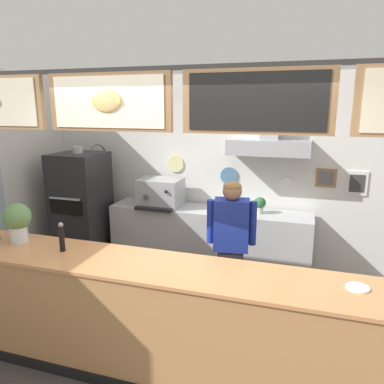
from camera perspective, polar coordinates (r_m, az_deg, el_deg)
name	(u,v)px	position (r m, az deg, el deg)	size (l,w,h in m)	color
ground_plane	(181,352)	(3.91, -1.71, -23.55)	(6.79, 6.79, 0.00)	#3F3A38
back_wall_assembly	(231,168)	(5.18, 6.03, 3.77)	(5.66, 2.37, 2.80)	gray
service_counter	(169,322)	(3.38, -3.57, -19.47)	(5.05, 0.66, 1.03)	#B77F4C
back_prep_counter	(208,241)	(5.28, 2.55, -7.64)	(2.82, 0.56, 0.93)	#B7BABF
pizza_oven	(82,210)	(5.66, -16.74, -2.68)	(0.68, 0.74, 1.78)	#232326
shop_worker	(231,246)	(4.02, 6.05, -8.39)	(0.52, 0.27, 1.58)	#232328
espresso_machine	(160,193)	(5.28, -4.92, -0.10)	(0.60, 0.54, 0.39)	#A3A5AD
potted_rosemary	(229,201)	(5.05, 5.71, -1.47)	(0.16, 0.16, 0.23)	#4C4C51
potted_oregano	(143,194)	(5.42, -7.62, -0.34)	(0.20, 0.20, 0.25)	#9E563D
potted_basil	(260,204)	(4.99, 10.46, -1.88)	(0.16, 0.16, 0.22)	beige
basil_vase	(17,221)	(3.98, -25.47, -4.09)	(0.27, 0.27, 0.39)	silver
condiment_plate	(358,288)	(3.05, 24.32, -13.37)	(0.17, 0.17, 0.01)	white
pepper_grinder	(62,237)	(3.60, -19.58, -6.61)	(0.05, 0.05, 0.28)	black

